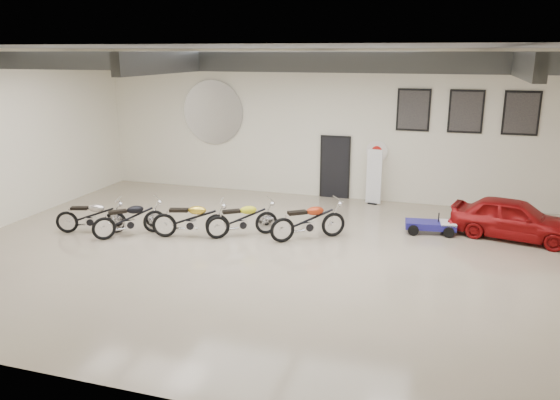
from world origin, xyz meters
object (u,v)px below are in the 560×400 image
(motorcycle_silver, at_px, (91,216))
(motorcycle_gold, at_px, (191,218))
(motorcycle_yellow, at_px, (242,218))
(banner_stand, at_px, (374,177))
(vintage_car, at_px, (514,218))
(motorcycle_red, at_px, (308,220))
(go_kart, at_px, (436,223))
(motorcycle_black, at_px, (129,218))

(motorcycle_silver, bearing_deg, motorcycle_gold, -8.53)
(motorcycle_gold, distance_m, motorcycle_yellow, 1.39)
(motorcycle_yellow, bearing_deg, banner_stand, 20.80)
(vintage_car, bearing_deg, motorcycle_red, 121.32)
(motorcycle_red, distance_m, vintage_car, 5.56)
(banner_stand, relative_size, motorcycle_yellow, 0.94)
(banner_stand, distance_m, go_kart, 3.33)
(motorcycle_silver, distance_m, motorcycle_black, 1.18)
(motorcycle_red, relative_size, go_kart, 1.26)
(motorcycle_yellow, bearing_deg, motorcycle_silver, 158.42)
(motorcycle_silver, xyz_separation_m, motorcycle_red, (5.92, 1.26, 0.05))
(motorcycle_yellow, bearing_deg, motorcycle_black, 162.07)
(motorcycle_black, height_order, motorcycle_red, motorcycle_red)
(motorcycle_silver, height_order, vintage_car, vintage_car)
(go_kart, relative_size, vintage_car, 0.51)
(go_kart, bearing_deg, motorcycle_silver, -169.56)
(motorcycle_black, height_order, vintage_car, vintage_car)
(motorcycle_black, distance_m, motorcycle_yellow, 3.09)
(motorcycle_yellow, height_order, go_kart, motorcycle_yellow)
(motorcycle_gold, xyz_separation_m, motorcycle_yellow, (1.29, 0.52, -0.03))
(banner_stand, xyz_separation_m, motorcycle_black, (-5.92, -5.27, -0.41))
(motorcycle_red, bearing_deg, banner_stand, 37.61)
(banner_stand, relative_size, vintage_car, 0.57)
(motorcycle_black, bearing_deg, motorcycle_gold, -32.30)
(motorcycle_yellow, bearing_deg, motorcycle_gold, 166.88)
(motorcycle_black, bearing_deg, motorcycle_red, -31.42)
(banner_stand, bearing_deg, vintage_car, -19.77)
(motorcycle_black, relative_size, go_kart, 1.17)
(motorcycle_red, bearing_deg, go_kart, -10.74)
(motorcycle_black, xyz_separation_m, motorcycle_red, (4.75, 1.18, 0.04))
(motorcycle_yellow, xyz_separation_m, go_kart, (5.06, 1.84, -0.21))
(motorcycle_silver, relative_size, go_kart, 1.15)
(banner_stand, xyz_separation_m, motorcycle_yellow, (-2.97, -4.36, -0.41))
(banner_stand, height_order, motorcycle_black, banner_stand)
(go_kart, bearing_deg, banner_stand, 123.02)
(banner_stand, distance_m, motorcycle_silver, 8.90)
(banner_stand, bearing_deg, motorcycle_gold, -121.24)
(motorcycle_black, height_order, motorcycle_yellow, motorcycle_yellow)
(motorcycle_silver, distance_m, motorcycle_red, 6.06)
(banner_stand, relative_size, motorcycle_silver, 0.96)
(motorcycle_red, bearing_deg, motorcycle_black, 157.68)
(motorcycle_yellow, height_order, vintage_car, vintage_car)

